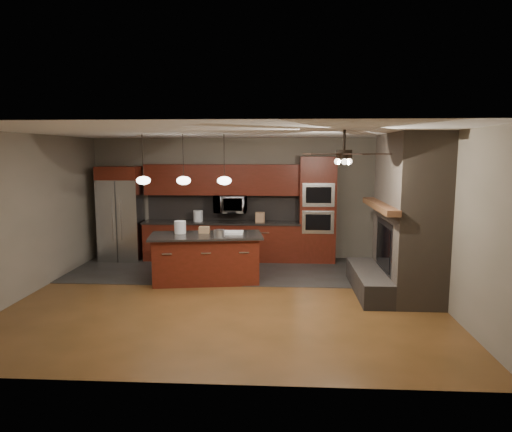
# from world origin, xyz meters

# --- Properties ---
(ground) EXTENTS (7.00, 7.00, 0.00)m
(ground) POSITION_xyz_m (0.00, 0.00, 0.00)
(ground) COLOR brown
(ground) RESTS_ON ground
(ceiling) EXTENTS (7.00, 6.00, 0.02)m
(ceiling) POSITION_xyz_m (0.00, 0.00, 2.80)
(ceiling) COLOR white
(ceiling) RESTS_ON back_wall
(back_wall) EXTENTS (7.00, 0.02, 2.80)m
(back_wall) POSITION_xyz_m (0.00, 3.00, 1.40)
(back_wall) COLOR gray
(back_wall) RESTS_ON ground
(right_wall) EXTENTS (0.02, 6.00, 2.80)m
(right_wall) POSITION_xyz_m (3.50, 0.00, 1.40)
(right_wall) COLOR gray
(right_wall) RESTS_ON ground
(left_wall) EXTENTS (0.02, 6.00, 2.80)m
(left_wall) POSITION_xyz_m (-3.50, 0.00, 1.40)
(left_wall) COLOR gray
(left_wall) RESTS_ON ground
(slate_tile_patch) EXTENTS (7.00, 2.40, 0.01)m
(slate_tile_patch) POSITION_xyz_m (0.00, 1.80, 0.01)
(slate_tile_patch) COLOR #2C2A28
(slate_tile_patch) RESTS_ON ground
(fireplace_column) EXTENTS (1.30, 2.10, 2.80)m
(fireplace_column) POSITION_xyz_m (3.04, 0.40, 1.30)
(fireplace_column) COLOR brown
(fireplace_column) RESTS_ON ground
(back_cabinetry) EXTENTS (3.59, 0.64, 2.20)m
(back_cabinetry) POSITION_xyz_m (-0.48, 2.74, 0.89)
(back_cabinetry) COLOR #5E1B11
(back_cabinetry) RESTS_ON ground
(oven_tower) EXTENTS (0.80, 0.63, 2.38)m
(oven_tower) POSITION_xyz_m (1.70, 2.69, 1.19)
(oven_tower) COLOR #5E1B11
(oven_tower) RESTS_ON ground
(microwave) EXTENTS (0.73, 0.41, 0.50)m
(microwave) POSITION_xyz_m (-0.27, 2.75, 1.30)
(microwave) COLOR silver
(microwave) RESTS_ON back_cabinetry
(refrigerator) EXTENTS (0.93, 0.75, 2.16)m
(refrigerator) POSITION_xyz_m (-2.78, 2.62, 1.08)
(refrigerator) COLOR silver
(refrigerator) RESTS_ON ground
(kitchen_island) EXTENTS (2.23, 1.26, 0.92)m
(kitchen_island) POSITION_xyz_m (-0.54, 0.91, 0.47)
(kitchen_island) COLOR #5E1B11
(kitchen_island) RESTS_ON ground
(white_bucket) EXTENTS (0.29, 0.29, 0.24)m
(white_bucket) POSITION_xyz_m (-1.06, 1.01, 1.04)
(white_bucket) COLOR silver
(white_bucket) RESTS_ON kitchen_island
(paint_can) EXTENTS (0.25, 0.25, 0.13)m
(paint_can) POSITION_xyz_m (-0.25, 0.67, 0.99)
(paint_can) COLOR silver
(paint_can) RESTS_ON kitchen_island
(paint_tray) EXTENTS (0.47, 0.34, 0.05)m
(paint_tray) POSITION_xyz_m (-0.07, 1.02, 0.94)
(paint_tray) COLOR white
(paint_tray) RESTS_ON kitchen_island
(cardboard_box) EXTENTS (0.20, 0.15, 0.13)m
(cardboard_box) POSITION_xyz_m (-0.60, 1.07, 0.98)
(cardboard_box) COLOR #97724E
(cardboard_box) RESTS_ON kitchen_island
(counter_bucket) EXTENTS (0.24, 0.24, 0.25)m
(counter_bucket) POSITION_xyz_m (-1.02, 2.70, 1.03)
(counter_bucket) COLOR white
(counter_bucket) RESTS_ON back_cabinetry
(counter_box) EXTENTS (0.21, 0.17, 0.22)m
(counter_box) POSITION_xyz_m (0.41, 2.65, 1.01)
(counter_box) COLOR tan
(counter_box) RESTS_ON back_cabinetry
(pendant_left) EXTENTS (0.26, 0.26, 0.92)m
(pendant_left) POSITION_xyz_m (-1.65, 0.70, 1.96)
(pendant_left) COLOR black
(pendant_left) RESTS_ON ceiling
(pendant_center) EXTENTS (0.26, 0.26, 0.92)m
(pendant_center) POSITION_xyz_m (-0.90, 0.70, 1.96)
(pendant_center) COLOR black
(pendant_center) RESTS_ON ceiling
(pendant_right) EXTENTS (0.26, 0.26, 0.92)m
(pendant_right) POSITION_xyz_m (-0.15, 0.70, 1.96)
(pendant_right) COLOR black
(pendant_right) RESTS_ON ceiling
(ceiling_fan) EXTENTS (1.27, 1.33, 0.41)m
(ceiling_fan) POSITION_xyz_m (1.80, -0.80, 2.46)
(ceiling_fan) COLOR black
(ceiling_fan) RESTS_ON ceiling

